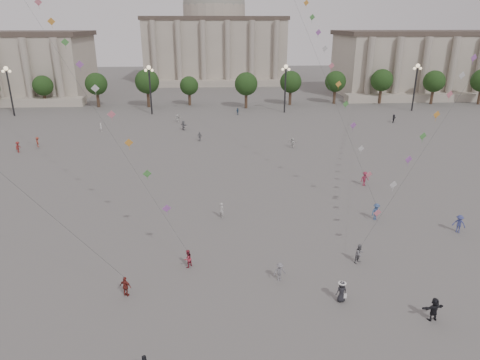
{
  "coord_description": "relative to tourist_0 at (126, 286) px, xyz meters",
  "views": [
    {
      "loc": [
        -1.56,
        -26.23,
        19.48
      ],
      "look_at": [
        0.98,
        12.0,
        5.27
      ],
      "focal_mm": 32.0,
      "sensor_mm": 36.0,
      "label": 1
    }
  ],
  "objects": [
    {
      "name": "person_crowd_13",
      "position": [
        7.56,
        13.28,
        0.04
      ],
      "size": [
        0.72,
        0.74,
        1.72
      ],
      "primitive_type": "imported",
      "rotation": [
        0.0,
        0.0,
        2.27
      ],
      "color": "#B0AFAC",
      "rests_on": "ground"
    },
    {
      "name": "ground",
      "position": [
        8.33,
        -1.58,
        -0.82
      ],
      "size": [
        360.0,
        360.0,
        0.0
      ],
      "primitive_type": "plane",
      "color": "#52504E",
      "rests_on": "ground"
    },
    {
      "name": "person_crowd_9",
      "position": [
        44.06,
        56.6,
        0.02
      ],
      "size": [
        1.4,
        1.49,
        1.68
      ],
      "primitive_type": "imported",
      "rotation": [
        0.0,
        0.0,
        0.85
      ],
      "color": "black",
      "rests_on": "ground"
    },
    {
      "name": "person_crowd_3",
      "position": [
        21.75,
        -4.24,
        0.06
      ],
      "size": [
        1.68,
        0.75,
        1.75
      ],
      "primitive_type": "imported",
      "rotation": [
        0.0,
        0.0,
        3.29
      ],
      "color": "black",
      "rests_on": "ground"
    },
    {
      "name": "person_crowd_7",
      "position": [
        19.85,
        39.44,
        0.01
      ],
      "size": [
        1.59,
        0.72,
        1.65
      ],
      "primitive_type": "imported",
      "rotation": [
        0.0,
        0.0,
        2.98
      ],
      "color": "silver",
      "rests_on": "ground"
    },
    {
      "name": "person_crowd_14",
      "position": [
        30.69,
        8.4,
        0.11
      ],
      "size": [
        1.37,
        1.24,
        1.84
      ],
      "primitive_type": "imported",
      "rotation": [
        0.0,
        0.0,
        5.67
      ],
      "color": "#373F7D",
      "rests_on": "ground"
    },
    {
      "name": "person_crowd_8",
      "position": [
        25.83,
        21.58,
        0.11
      ],
      "size": [
        1.35,
        1.03,
        1.85
      ],
      "primitive_type": "imported",
      "rotation": [
        0.0,
        0.0,
        0.32
      ],
      "color": "maroon",
      "rests_on": "ground"
    },
    {
      "name": "tourist_0",
      "position": [
        0.0,
        0.0,
        0.0
      ],
      "size": [
        1.03,
        0.75,
        1.63
      ],
      "primitive_type": "imported",
      "rotation": [
        0.0,
        0.0,
        2.73
      ],
      "color": "maroon",
      "rests_on": "ground"
    },
    {
      "name": "kite_flyer_2",
      "position": [
        19.1,
        3.5,
        0.05
      ],
      "size": [
        1.06,
        0.99,
        1.73
      ],
      "primitive_type": "imported",
      "rotation": [
        0.0,
        0.0,
        0.54
      ],
      "color": "slate",
      "rests_on": "ground"
    },
    {
      "name": "person_crowd_12",
      "position": [
        1.29,
        52.88,
        0.1
      ],
      "size": [
        1.53,
        1.62,
        1.82
      ],
      "primitive_type": "imported",
      "rotation": [
        0.0,
        0.0,
        2.3
      ],
      "color": "slate",
      "rests_on": "ground"
    },
    {
      "name": "person_crowd_2",
      "position": [
        -24.01,
        39.61,
        0.06
      ],
      "size": [
        0.82,
        1.22,
        1.75
      ],
      "primitive_type": "imported",
      "rotation": [
        0.0,
        0.0,
        1.41
      ],
      "color": "maroon",
      "rests_on": "ground"
    },
    {
      "name": "lamp_post_far_west",
      "position": [
        -36.67,
        68.42,
        6.54
      ],
      "size": [
        2.0,
        0.9,
        10.65
      ],
      "color": "#262628",
      "rests_on": "ground"
    },
    {
      "name": "person_crowd_0",
      "position": [
        12.48,
        66.42,
        -0.03
      ],
      "size": [
        0.97,
        0.83,
        1.56
      ],
      "primitive_type": "imported",
      "rotation": [
        0.0,
        0.0,
        0.6
      ],
      "color": "navy",
      "rests_on": "ground"
    },
    {
      "name": "lamp_post_mid_east",
      "position": [
        23.33,
        68.42,
        6.54
      ],
      "size": [
        2.0,
        0.9,
        10.65
      ],
      "color": "#262628",
      "rests_on": "ground"
    },
    {
      "name": "hat_person",
      "position": [
        16.01,
        -1.74,
        0.06
      ],
      "size": [
        0.92,
        0.7,
        1.69
      ],
      "color": "black",
      "rests_on": "ground"
    },
    {
      "name": "tree_row",
      "position": [
        8.33,
        76.42,
        4.58
      ],
      "size": [
        137.12,
        5.12,
        8.0
      ],
      "color": "#38281C",
      "rests_on": "ground"
    },
    {
      "name": "person_crowd_4",
      "position": [
        -0.34,
        59.83,
        -0.03
      ],
      "size": [
        1.49,
        1.16,
        1.57
      ],
      "primitive_type": "imported",
      "rotation": [
        0.0,
        0.0,
        3.7
      ],
      "color": "silver",
      "rests_on": "ground"
    },
    {
      "name": "lamp_post_far_east",
      "position": [
        53.33,
        68.42,
        6.54
      ],
      "size": [
        2.0,
        0.9,
        10.65
      ],
      "color": "#262628",
      "rests_on": "ground"
    },
    {
      "name": "lamp_post_mid_west",
      "position": [
        -6.67,
        68.42,
        6.54
      ],
      "size": [
        2.0,
        0.9,
        10.65
      ],
      "color": "#262628",
      "rests_on": "ground"
    },
    {
      "name": "person_crowd_17",
      "position": [
        -22.08,
        42.6,
        0.02
      ],
      "size": [
        1.08,
        1.25,
        1.68
      ],
      "primitive_type": "imported",
      "rotation": [
        0.0,
        0.0,
        2.09
      ],
      "color": "#933828",
      "rests_on": "ground"
    },
    {
      "name": "kite_flyer_1",
      "position": [
        23.63,
        11.76,
        0.09
      ],
      "size": [
        1.34,
        1.1,
        1.81
      ],
      "primitive_type": "imported",
      "rotation": [
        0.0,
        0.0,
        0.43
      ],
      "color": "#395280",
      "rests_on": "ground"
    },
    {
      "name": "person_crowd_10",
      "position": [
        -14.19,
        52.74,
        -0.01
      ],
      "size": [
        0.62,
        0.7,
        1.62
      ],
      "primitive_type": "imported",
      "rotation": [
        0.0,
        0.0,
        2.07
      ],
      "color": "silver",
      "rests_on": "ground"
    },
    {
      "name": "kite_flyer_0",
      "position": [
        4.46,
        3.78,
        -0.02
      ],
      "size": [
        0.96,
        0.98,
        1.59
      ],
      "primitive_type": "imported",
      "rotation": [
        0.0,
        0.0,
        4.0
      ],
      "color": "#9C2A3B",
      "rests_on": "ground"
    },
    {
      "name": "person_crowd_6",
      "position": [
        11.88,
        1.3,
        -0.03
      ],
      "size": [
        1.07,
        0.69,
        1.56
      ],
      "primitive_type": "imported",
      "rotation": [
        0.0,
        0.0,
        0.12
      ],
      "color": "slate",
      "rests_on": "ground"
    },
    {
      "name": "hall_central",
      "position": [
        8.33,
        127.64,
        13.42
      ],
      "size": [
        48.3,
        34.3,
        35.5
      ],
      "color": "#A69B8B",
      "rests_on": "ground"
    },
    {
      "name": "person_crowd_16",
      "position": [
        4.53,
        44.61,
        -0.01
      ],
      "size": [
        1.01,
        0.67,
        1.6
      ],
      "primitive_type": "imported",
      "rotation": [
        0.0,
        0.0,
        5.96
      ],
      "color": "slate",
      "rests_on": "ground"
    }
  ]
}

